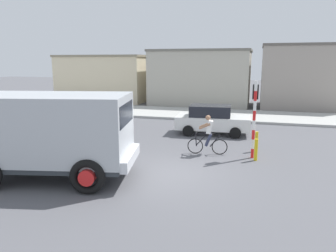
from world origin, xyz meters
name	(u,v)px	position (x,y,z in m)	size (l,w,h in m)	color
ground_plane	(167,172)	(0.00, 0.00, 0.00)	(120.00, 120.00, 0.00)	#56565B
sidewalk_far	(215,115)	(0.00, 12.88, 0.08)	(80.00, 5.00, 0.16)	#ADADA8
truck_foreground	(52,131)	(-3.57, -1.61, 1.67)	(5.80, 3.63, 2.90)	#B2B7BC
cyclist	(208,135)	(1.06, 2.74, 0.86)	(1.72, 0.52, 1.72)	black
traffic_light_pole	(255,109)	(2.95, 2.78, 2.07)	(0.24, 0.43, 3.20)	red
car_red_near	(212,119)	(0.68, 6.73, 0.82)	(4.10, 2.07, 1.60)	white
bollard_near	(256,150)	(3.09, 2.36, 0.45)	(0.14, 0.14, 0.90)	gold
bollard_far	(256,142)	(3.09, 3.76, 0.45)	(0.14, 0.14, 0.90)	gold
building_corner_left	(110,78)	(-12.03, 20.26, 2.28)	(8.98, 7.17, 4.56)	beige
building_mid_block	(201,77)	(-2.13, 19.01, 2.50)	(8.88, 6.12, 4.99)	#B2AD9E
building_corner_right	(304,77)	(6.75, 19.10, 2.68)	(7.15, 5.83, 5.36)	#9E9389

